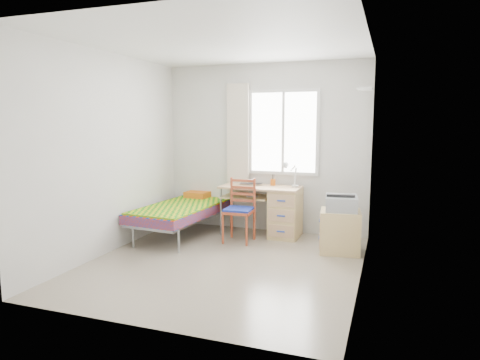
% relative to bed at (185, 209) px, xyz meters
% --- Properties ---
extents(floor, '(3.50, 3.50, 0.00)m').
position_rel_bed_xyz_m(floor, '(1.06, -1.09, -0.39)').
color(floor, '#BCAD93').
rests_on(floor, ground).
extents(ceiling, '(3.50, 3.50, 0.00)m').
position_rel_bed_xyz_m(ceiling, '(1.06, -1.09, 2.21)').
color(ceiling, white).
rests_on(ceiling, wall_back).
extents(wall_back, '(3.20, 0.00, 3.20)m').
position_rel_bed_xyz_m(wall_back, '(1.06, 0.66, 0.91)').
color(wall_back, silver).
rests_on(wall_back, ground).
extents(wall_left, '(0.00, 3.50, 3.50)m').
position_rel_bed_xyz_m(wall_left, '(-0.54, -1.09, 0.91)').
color(wall_left, silver).
rests_on(wall_left, ground).
extents(wall_right, '(0.00, 3.50, 3.50)m').
position_rel_bed_xyz_m(wall_right, '(2.66, -1.09, 0.91)').
color(wall_right, silver).
rests_on(wall_right, ground).
extents(window, '(1.10, 0.04, 1.30)m').
position_rel_bed_xyz_m(window, '(1.36, 0.64, 1.16)').
color(window, white).
rests_on(window, wall_back).
extents(curtain, '(0.35, 0.05, 1.70)m').
position_rel_bed_xyz_m(curtain, '(0.64, 0.59, 1.06)').
color(curtain, beige).
rests_on(curtain, wall_back).
extents(floating_shelf, '(0.20, 0.32, 0.03)m').
position_rel_bed_xyz_m(floating_shelf, '(2.55, 0.31, 1.76)').
color(floating_shelf, white).
rests_on(floating_shelf, wall_right).
extents(bed, '(1.03, 1.94, 0.81)m').
position_rel_bed_xyz_m(bed, '(0.00, 0.00, 0.00)').
color(bed, gray).
rests_on(bed, floor).
extents(desk, '(1.21, 0.57, 0.75)m').
position_rel_bed_xyz_m(desk, '(1.41, 0.34, 0.01)').
color(desk, tan).
rests_on(desk, floor).
extents(chair, '(0.41, 0.41, 0.91)m').
position_rel_bed_xyz_m(chair, '(0.92, -0.08, 0.12)').
color(chair, '#9F381E').
rests_on(chair, floor).
extents(cabinet, '(0.57, 0.52, 0.56)m').
position_rel_bed_xyz_m(cabinet, '(2.34, -0.15, -0.11)').
color(cabinet, tan).
rests_on(cabinet, floor).
extents(printer, '(0.46, 0.51, 0.20)m').
position_rel_bed_xyz_m(printer, '(2.34, -0.13, 0.27)').
color(printer, '#999CA0').
rests_on(printer, cabinet).
extents(laptop, '(0.37, 0.28, 0.03)m').
position_rel_bed_xyz_m(laptop, '(0.93, 0.38, 0.37)').
color(laptop, black).
rests_on(laptop, desk).
extents(pen_cup, '(0.08, 0.08, 0.10)m').
position_rel_bed_xyz_m(pen_cup, '(1.25, 0.49, 0.40)').
color(pen_cup, orange).
rests_on(pen_cup, desk).
extents(task_lamp, '(0.22, 0.31, 0.38)m').
position_rel_bed_xyz_m(task_lamp, '(1.54, 0.31, 0.59)').
color(task_lamp, white).
rests_on(task_lamp, desk).
extents(book, '(0.25, 0.28, 0.02)m').
position_rel_bed_xyz_m(book, '(0.87, 0.32, 0.20)').
color(book, gray).
rests_on(book, desk).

